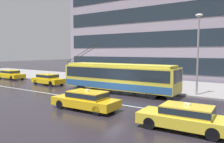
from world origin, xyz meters
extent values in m
plane|color=#262129|center=(0.00, 0.00, 0.00)|extent=(160.00, 160.00, 0.00)
cube|color=gray|center=(0.00, 9.57, 0.07)|extent=(80.00, 10.00, 0.14)
cube|color=silver|center=(0.00, -1.20, 0.00)|extent=(72.00, 0.14, 0.01)
cube|color=yellow|center=(-1.01, 2.97, 1.48)|extent=(11.58, 2.70, 2.13)
cube|color=yellow|center=(-1.01, 2.97, 2.65)|extent=(10.88, 2.44, 0.20)
cube|color=#1E2833|center=(-1.01, 2.97, 1.91)|extent=(11.12, 2.73, 0.98)
cube|color=#2C5C98|center=(-1.01, 2.97, 0.80)|extent=(11.46, 2.73, 0.60)
cube|color=#1E2833|center=(4.70, 3.07, 1.91)|extent=(0.16, 2.20, 1.07)
cube|color=black|center=(4.55, 3.07, 2.45)|extent=(0.19, 1.90, 0.28)
cylinder|color=black|center=(-5.37, 3.24, 3.75)|extent=(4.12, 0.13, 2.06)
cylinder|color=black|center=(-5.36, 2.54, 3.75)|extent=(4.12, 0.13, 2.06)
cylinder|color=black|center=(2.89, 4.14, 0.52)|extent=(1.05, 0.32, 1.04)
cylinder|color=black|center=(2.93, 1.94, 0.52)|extent=(1.05, 0.32, 1.04)
cylinder|color=black|center=(-4.72, 4.00, 0.52)|extent=(1.05, 0.32, 1.04)
cylinder|color=black|center=(-4.68, 1.80, 0.52)|extent=(1.05, 0.32, 1.04)
cube|color=yellow|center=(-19.78, 3.41, 0.51)|extent=(4.67, 1.90, 0.55)
cube|color=yellow|center=(-19.96, 3.42, 1.02)|extent=(2.53, 1.61, 0.48)
cube|color=#1E2833|center=(-19.96, 3.42, 1.05)|extent=(2.58, 1.62, 0.31)
cube|color=silver|center=(-19.96, 3.42, 1.33)|extent=(0.28, 0.16, 0.12)
cylinder|color=black|center=(-18.23, 4.20, 0.31)|extent=(0.62, 0.21, 0.62)
cylinder|color=black|center=(-18.26, 2.58, 0.31)|extent=(0.62, 0.21, 0.62)
cylinder|color=black|center=(-21.30, 4.25, 0.31)|extent=(0.62, 0.21, 0.62)
cylinder|color=black|center=(-21.32, 2.63, 0.31)|extent=(0.62, 0.21, 0.62)
cube|color=yellow|center=(7.38, -4.06, 0.51)|extent=(4.53, 1.96, 0.55)
cube|color=yellow|center=(7.56, -4.05, 1.02)|extent=(2.47, 1.62, 0.48)
cube|color=#1E2833|center=(7.56, -4.05, 1.05)|extent=(2.52, 1.64, 0.31)
cube|color=silver|center=(7.56, -4.05, 1.33)|extent=(0.29, 0.17, 0.12)
cylinder|color=black|center=(5.95, -4.91, 0.31)|extent=(0.63, 0.23, 0.62)
cylinder|color=black|center=(5.88, -3.36, 0.31)|extent=(0.63, 0.23, 0.62)
cylinder|color=black|center=(8.89, -4.77, 0.31)|extent=(0.63, 0.23, 0.62)
cylinder|color=black|center=(8.81, -3.22, 0.31)|extent=(0.63, 0.23, 0.62)
cube|color=yellow|center=(-10.76, 2.69, 0.51)|extent=(4.33, 1.87, 0.55)
cube|color=yellow|center=(-10.93, 2.69, 1.02)|extent=(2.35, 1.57, 0.48)
cube|color=#1E2833|center=(-10.93, 2.69, 1.05)|extent=(2.39, 1.59, 0.31)
cube|color=silver|center=(-10.93, 2.69, 1.33)|extent=(0.28, 0.17, 0.12)
cylinder|color=black|center=(-9.33, 3.44, 0.31)|extent=(0.62, 0.21, 0.62)
cylinder|color=black|center=(-9.36, 1.87, 0.31)|extent=(0.62, 0.21, 0.62)
cylinder|color=black|center=(-12.16, 3.50, 0.31)|extent=(0.62, 0.21, 0.62)
cylinder|color=black|center=(-12.19, 1.93, 0.31)|extent=(0.62, 0.21, 0.62)
cube|color=yellow|center=(0.64, -3.73, 0.51)|extent=(4.74, 1.98, 0.55)
cube|color=yellow|center=(0.83, -3.72, 1.02)|extent=(2.58, 1.65, 0.48)
cube|color=#1E2833|center=(0.83, -3.72, 1.05)|extent=(2.63, 1.67, 0.31)
cube|color=silver|center=(0.83, -3.72, 1.33)|extent=(0.29, 0.17, 0.12)
cylinder|color=black|center=(-0.87, -4.59, 0.31)|extent=(0.63, 0.22, 0.62)
cylinder|color=black|center=(-0.93, -2.98, 0.31)|extent=(0.63, 0.22, 0.62)
cylinder|color=black|center=(2.21, -4.47, 0.31)|extent=(0.63, 0.22, 0.62)
cylinder|color=black|center=(2.16, -2.86, 0.31)|extent=(0.63, 0.22, 0.62)
cylinder|color=#4F4753|center=(1.21, 5.92, 0.56)|extent=(0.14, 0.14, 0.83)
cylinder|color=#4F4753|center=(1.09, 6.02, 0.56)|extent=(0.14, 0.14, 0.83)
cylinder|color=maroon|center=(1.15, 5.97, 1.27)|extent=(0.51, 0.51, 0.59)
sphere|color=tan|center=(1.15, 5.97, 1.67)|extent=(0.21, 0.21, 0.21)
cone|color=gold|center=(1.06, 6.05, 1.95)|extent=(1.39, 1.39, 0.27)
cylinder|color=#333333|center=(1.06, 6.05, 1.44)|extent=(0.02, 0.02, 0.74)
cylinder|color=#22274D|center=(-3.12, 6.72, 0.57)|extent=(0.14, 0.14, 0.87)
cylinder|color=#22274D|center=(-3.27, 6.65, 0.57)|extent=(0.14, 0.14, 0.87)
cylinder|color=#4E3B32|center=(-3.20, 6.69, 1.28)|extent=(0.48, 0.48, 0.55)
sphere|color=tan|center=(-3.20, 6.69, 1.66)|extent=(0.20, 0.20, 0.20)
cone|color=#2B489C|center=(-3.09, 6.74, 1.94)|extent=(1.10, 1.10, 0.27)
cylinder|color=#333333|center=(-3.09, 6.74, 1.45)|extent=(0.02, 0.02, 0.71)
cylinder|color=#1F1530|center=(-0.55, 5.24, 0.57)|extent=(0.14, 0.14, 0.86)
cylinder|color=#1F1530|center=(-0.45, 5.36, 0.57)|extent=(0.14, 0.14, 0.86)
cylinder|color=maroon|center=(-0.50, 5.30, 1.32)|extent=(0.51, 0.51, 0.64)
sphere|color=tan|center=(-0.50, 5.30, 1.74)|extent=(0.21, 0.21, 0.21)
cone|color=red|center=(-0.58, 5.21, 2.03)|extent=(1.22, 1.22, 0.29)
cylinder|color=#333333|center=(-0.58, 5.21, 1.50)|extent=(0.02, 0.02, 0.77)
cylinder|color=#2D274E|center=(-5.77, 6.81, 0.53)|extent=(0.14, 0.14, 0.78)
cylinder|color=#2D274E|center=(-5.80, 6.97, 0.53)|extent=(0.14, 0.14, 0.78)
cylinder|color=#35262B|center=(-5.79, 6.89, 1.23)|extent=(0.41, 0.41, 0.61)
sphere|color=tan|center=(-5.79, 6.89, 1.65)|extent=(0.24, 0.24, 0.24)
cone|color=red|center=(-5.77, 6.77, 1.95)|extent=(1.36, 1.36, 0.28)
cylinder|color=#333333|center=(-5.77, 6.77, 1.42)|extent=(0.02, 0.02, 0.78)
cylinder|color=gray|center=(5.69, 5.33, 3.53)|extent=(0.16, 0.16, 6.79)
ellipsoid|color=silver|center=(5.69, 5.33, 7.05)|extent=(0.60, 0.32, 0.24)
cube|color=#1E2833|center=(-5.89, 15.23, 2.02)|extent=(25.44, 0.06, 2.21)
cube|color=#1E2833|center=(-5.89, 15.23, 5.70)|extent=(25.44, 0.06, 2.21)
cube|color=#1E2833|center=(-5.89, 15.23, 9.38)|extent=(25.44, 0.06, 2.21)
camera|label=1|loc=(10.70, -15.20, 3.89)|focal=36.38mm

